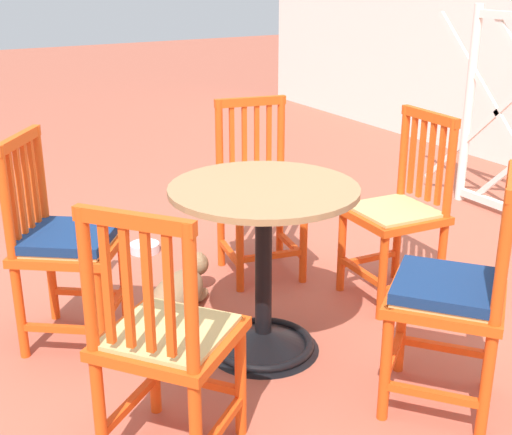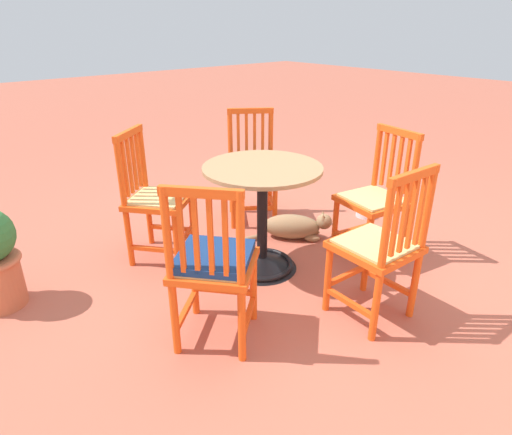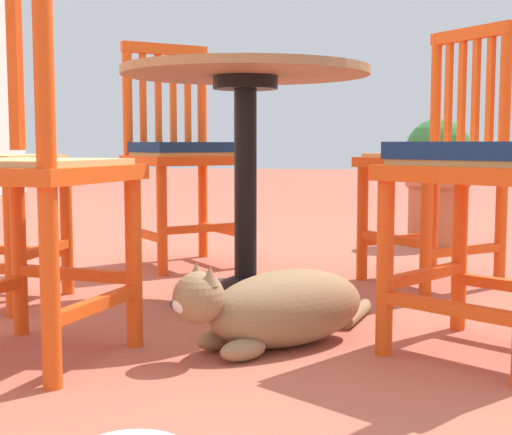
# 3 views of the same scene
# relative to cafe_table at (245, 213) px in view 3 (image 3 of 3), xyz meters

# --- Properties ---
(ground_plane) EXTENTS (24.00, 24.00, 0.00)m
(ground_plane) POSITION_rel_cafe_table_xyz_m (-0.09, -0.06, -0.28)
(ground_plane) COLOR #AD5642
(cafe_table) EXTENTS (0.76, 0.76, 0.73)m
(cafe_table) POSITION_rel_cafe_table_xyz_m (0.00, 0.00, 0.00)
(cafe_table) COLOR black
(cafe_table) RESTS_ON ground_plane
(orange_chair_near_fence) EXTENTS (0.56, 0.56, 0.91)m
(orange_chair_near_fence) POSITION_rel_cafe_table_xyz_m (-0.49, -0.68, 0.16)
(orange_chair_near_fence) COLOR #E04C14
(orange_chair_near_fence) RESTS_ON ground_plane
(orange_chair_tucked_in) EXTENTS (0.56, 0.56, 0.91)m
(orange_chair_tucked_in) POSITION_rel_cafe_table_xyz_m (0.44, -0.61, 0.15)
(orange_chair_tucked_in) COLOR #E04C14
(orange_chair_tucked_in) RESTS_ON ground_plane
(orange_chair_facing_out) EXTENTS (0.56, 0.56, 0.91)m
(orange_chair_facing_out) POSITION_rel_cafe_table_xyz_m (0.67, 0.39, 0.16)
(orange_chair_facing_out) COLOR #E04C14
(orange_chair_facing_out) RESTS_ON ground_plane
(orange_chair_at_corner) EXTENTS (0.47, 0.47, 0.91)m
(orange_chair_at_corner) POSITION_rel_cafe_table_xyz_m (-0.71, 0.39, 0.15)
(orange_chair_at_corner) COLOR #E04C14
(orange_chair_at_corner) RESTS_ON ground_plane
(tabby_cat) EXTENTS (0.63, 0.48, 0.23)m
(tabby_cat) POSITION_rel_cafe_table_xyz_m (-0.50, -0.16, -0.19)
(tabby_cat) COLOR #8E704C
(tabby_cat) RESTS_ON ground_plane
(terracotta_planter) EXTENTS (0.32, 0.32, 0.62)m
(terracotta_planter) POSITION_rel_cafe_table_xyz_m (1.47, -0.70, 0.04)
(terracotta_planter) COLOR #B25B3D
(terracotta_planter) RESTS_ON ground_plane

